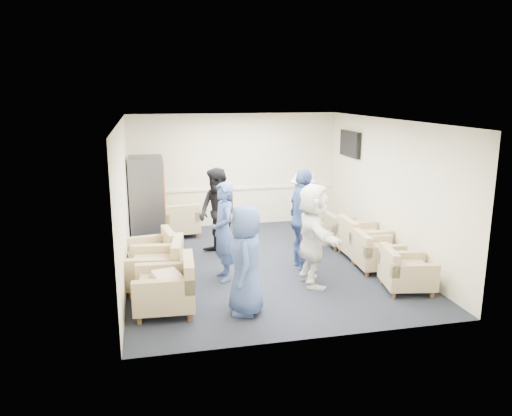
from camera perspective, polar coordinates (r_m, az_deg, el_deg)
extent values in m
plane|color=black|center=(9.55, 0.82, -6.42)|extent=(6.00, 6.00, 0.00)
plane|color=silver|center=(9.01, 0.87, 9.97)|extent=(6.00, 6.00, 0.00)
cube|color=beige|center=(12.08, -2.47, 4.35)|extent=(5.00, 0.02, 2.70)
cube|color=beige|center=(6.40, 7.11, -3.80)|extent=(5.00, 0.02, 2.70)
cube|color=beige|center=(8.96, -14.91, 0.77)|extent=(0.02, 6.00, 2.70)
cube|color=beige|center=(10.06, 14.85, 2.11)|extent=(0.02, 6.00, 2.70)
cube|color=silver|center=(12.14, -2.43, 2.23)|extent=(4.98, 0.04, 0.06)
cube|color=black|center=(11.54, 10.69, 7.22)|extent=(0.07, 1.00, 0.58)
cube|color=black|center=(11.53, 10.53, 7.22)|extent=(0.01, 0.92, 0.50)
cube|color=#52525A|center=(11.57, 10.84, 6.48)|extent=(0.04, 0.10, 0.25)
cube|color=tan|center=(7.62, -10.41, -9.74)|extent=(0.92, 0.92, 0.29)
cube|color=#9B7F55|center=(7.54, -10.47, -8.37)|extent=(0.64, 0.60, 0.10)
cube|color=tan|center=(7.49, -7.70, -7.17)|extent=(0.19, 0.88, 0.41)
cube|color=tan|center=(8.47, -11.41, -7.34)|extent=(1.01, 1.01, 0.29)
cube|color=#9B7F55|center=(8.41, -11.47, -6.07)|extent=(0.70, 0.66, 0.11)
cube|color=tan|center=(8.32, -8.96, -5.02)|extent=(0.27, 0.91, 0.42)
cube|color=tan|center=(9.27, -11.90, -5.73)|extent=(0.92, 0.92, 0.27)
cube|color=#9B7F55|center=(9.21, -11.95, -4.67)|extent=(0.63, 0.60, 0.09)
cube|color=tan|center=(9.23, -9.93, -3.63)|extent=(0.25, 0.82, 0.38)
cube|color=tan|center=(8.64, 16.88, -7.53)|extent=(0.89, 0.89, 0.25)
cube|color=#9B7F55|center=(8.58, 16.96, -6.46)|extent=(0.61, 0.58, 0.09)
cube|color=tan|center=(8.44, 14.96, -5.69)|extent=(0.26, 0.78, 0.36)
cube|color=tan|center=(9.45, 13.71, -5.53)|extent=(0.82, 0.82, 0.25)
cube|color=#9B7F55|center=(9.40, 13.76, -4.54)|extent=(0.56, 0.53, 0.09)
cube|color=tan|center=(9.24, 11.97, -3.86)|extent=(0.18, 0.78, 0.36)
cube|color=tan|center=(10.12, 12.16, -4.05)|extent=(0.85, 0.85, 0.28)
cube|color=#9B7F55|center=(10.07, 12.21, -3.03)|extent=(0.59, 0.55, 0.10)
cube|color=tan|center=(9.89, 10.39, -2.34)|extent=(0.15, 0.85, 0.40)
cube|color=tan|center=(10.76, 10.02, -3.08)|extent=(0.75, 0.75, 0.25)
cube|color=#9B7F55|center=(10.71, 10.06, -2.22)|extent=(0.52, 0.49, 0.09)
cube|color=tan|center=(10.57, 8.52, -1.63)|extent=(0.13, 0.75, 0.35)
cube|color=tan|center=(11.48, -8.72, -1.87)|extent=(0.91, 0.91, 0.27)
cube|color=#9B7F55|center=(11.43, -8.75, -0.98)|extent=(0.59, 0.63, 0.10)
cube|color=tan|center=(11.07, -8.47, -0.66)|extent=(0.84, 0.22, 0.39)
cube|color=#52525A|center=(11.15, -12.35, 1.05)|extent=(0.73, 0.87, 1.84)
cube|color=#ED4104|center=(11.14, -10.46, 1.61)|extent=(0.02, 0.74, 1.47)
cube|color=black|center=(11.32, -10.29, -2.21)|extent=(0.02, 0.44, 0.12)
cube|color=black|center=(8.68, -8.68, -7.16)|extent=(0.34, 0.27, 0.42)
sphere|color=black|center=(8.62, -8.72, -5.98)|extent=(0.21, 0.21, 0.21)
cube|color=beige|center=(7.52, -10.11, -7.86)|extent=(0.47, 0.55, 0.14)
imported|color=#3D5594|center=(7.29, -1.18, -5.98)|extent=(0.65, 0.88, 1.63)
imported|color=#3D5594|center=(8.58, -3.71, -2.71)|extent=(0.47, 0.67, 1.72)
imported|color=black|center=(9.80, -4.41, -0.56)|extent=(0.99, 1.07, 1.77)
imported|color=white|center=(10.34, 5.50, -0.25)|extent=(0.64, 1.07, 1.63)
imported|color=#3D5594|center=(9.13, 5.39, -1.29)|extent=(0.50, 1.11, 1.87)
imported|color=white|center=(8.38, 6.55, -3.07)|extent=(0.61, 1.65, 1.75)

